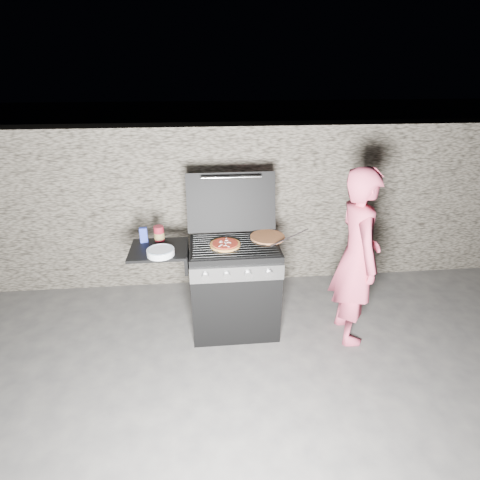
{
  "coord_description": "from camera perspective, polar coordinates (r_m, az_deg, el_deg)",
  "views": [
    {
      "loc": [
        -0.24,
        -3.0,
        2.37
      ],
      "look_at": [
        0.05,
        0.0,
        0.95
      ],
      "focal_mm": 28.0,
      "sensor_mm": 36.0,
      "label": 1
    }
  ],
  "objects": [
    {
      "name": "person",
      "position": [
        3.46,
        17.32,
        -2.61
      ],
      "size": [
        0.4,
        0.61,
        1.64
      ],
      "primitive_type": "imported",
      "rotation": [
        0.0,
        0.0,
        1.55
      ],
      "color": "#E5516F",
      "rests_on": "ground"
    },
    {
      "name": "ground",
      "position": [
        3.83,
        -0.76,
        -13.0
      ],
      "size": [
        50.0,
        50.0,
        0.0
      ],
      "primitive_type": "plane",
      "color": "#403F3F"
    },
    {
      "name": "stone_wall",
      "position": [
        4.31,
        -2.01,
        5.31
      ],
      "size": [
        8.0,
        0.35,
        1.8
      ],
      "primitive_type": "cube",
      "color": "gray",
      "rests_on": "ground"
    },
    {
      "name": "tongs",
      "position": [
        3.4,
        7.6,
        0.36
      ],
      "size": [
        0.38,
        0.19,
        0.08
      ],
      "primitive_type": "cylinder",
      "rotation": [
        0.0,
        1.4,
        0.43
      ],
      "color": "black",
      "rests_on": "gas_grill"
    },
    {
      "name": "pizza_plain",
      "position": [
        3.47,
        4.21,
        0.47
      ],
      "size": [
        0.34,
        0.34,
        0.02
      ],
      "primitive_type": "cylinder",
      "rotation": [
        0.0,
        0.0,
        -0.06
      ],
      "color": "tan",
      "rests_on": "gas_grill"
    },
    {
      "name": "plate_stack",
      "position": [
        3.23,
        -12.01,
        -1.81
      ],
      "size": [
        0.29,
        0.29,
        0.05
      ],
      "primitive_type": "cylinder",
      "rotation": [
        0.0,
        0.0,
        0.31
      ],
      "color": "white",
      "rests_on": "gas_grill"
    },
    {
      "name": "blue_carton",
      "position": [
        3.48,
        -14.47,
        0.74
      ],
      "size": [
        0.07,
        0.04,
        0.14
      ],
      "primitive_type": "cube",
      "rotation": [
        0.0,
        0.0,
        0.07
      ],
      "color": "#25359B",
      "rests_on": "gas_grill"
    },
    {
      "name": "pizza_topped",
      "position": [
        3.31,
        -2.28,
        -0.63
      ],
      "size": [
        0.35,
        0.35,
        0.03
      ],
      "primitive_type": null,
      "rotation": [
        0.0,
        0.0,
        -0.4
      ],
      "color": "#AB7E35",
      "rests_on": "gas_grill"
    },
    {
      "name": "sauce_jar",
      "position": [
        3.48,
        -12.23,
        0.98
      ],
      "size": [
        0.1,
        0.1,
        0.14
      ],
      "primitive_type": "cylinder",
      "rotation": [
        0.0,
        0.0,
        -0.05
      ],
      "color": "maroon",
      "rests_on": "gas_grill"
    },
    {
      "name": "gas_grill",
      "position": [
        3.56,
        -4.86,
        -7.42
      ],
      "size": [
        1.34,
        0.79,
        0.91
      ],
      "primitive_type": null,
      "color": "black",
      "rests_on": "ground"
    }
  ]
}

